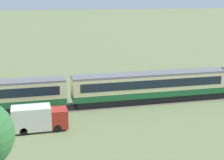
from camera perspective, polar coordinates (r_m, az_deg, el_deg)
name	(u,v)px	position (r m, az deg, el deg)	size (l,w,h in m)	color
passenger_train	(152,86)	(46.06, 6.69, -0.93)	(108.26, 2.95, 3.96)	#1E6033
railway_track	(194,98)	(49.16, 13.48, -2.93)	(171.58, 3.60, 0.04)	#665B51
delivery_truck_red	(39,118)	(37.13, -12.11, -6.20)	(5.77, 2.27, 2.67)	#B2281E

